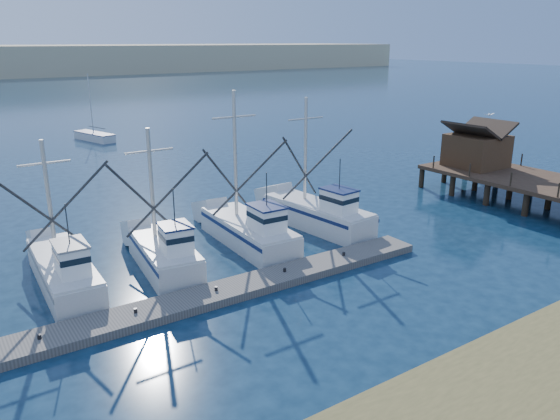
% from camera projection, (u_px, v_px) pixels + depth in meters
% --- Properties ---
extents(ground, '(500.00, 500.00, 0.00)m').
position_uv_depth(ground, '(392.00, 318.00, 24.54)').
color(ground, '#0B1F32').
rests_on(ground, ground).
extents(floating_dock, '(30.88, 2.27, 0.41)m').
position_uv_depth(floating_dock, '(157.00, 311.00, 24.75)').
color(floating_dock, '#5F5A55').
rests_on(floating_dock, ground).
extents(timber_pier, '(7.00, 20.00, 8.00)m').
position_uv_depth(timber_pier, '(514.00, 167.00, 41.98)').
color(timber_pier, black).
rests_on(timber_pier, ground).
extents(trawler_fleet, '(30.77, 8.89, 9.87)m').
position_uv_depth(trawler_fleet, '(117.00, 260.00, 28.53)').
color(trawler_fleet, silver).
rests_on(trawler_fleet, ground).
extents(sailboat_near, '(3.46, 6.79, 8.10)m').
position_uv_depth(sailboat_near, '(95.00, 137.00, 67.57)').
color(sailboat_near, silver).
rests_on(sailboat_near, ground).
extents(flying_gull, '(1.09, 0.20, 0.20)m').
position_uv_depth(flying_gull, '(489.00, 115.00, 40.90)').
color(flying_gull, white).
rests_on(flying_gull, ground).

